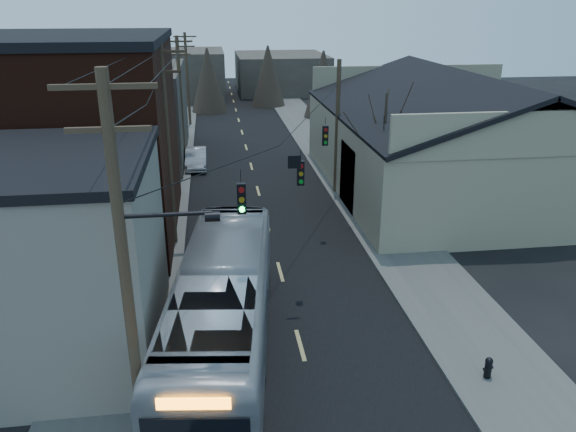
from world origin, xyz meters
The scene contains 14 objects.
road_surface centered at (0.00, 30.00, 0.01)m, with size 9.00×110.00×0.02m, color black.
sidewalk_left centered at (-6.50, 30.00, 0.06)m, with size 4.00×110.00×0.12m, color #474744.
sidewalk_right centered at (6.50, 30.00, 0.06)m, with size 4.00×110.00×0.12m, color #474744.
building_clapboard centered at (-9.00, 9.00, 3.50)m, with size 8.00×8.00×7.00m, color slate.
building_brick centered at (-10.00, 20.00, 5.00)m, with size 10.00×12.00×10.00m, color black.
building_left_far centered at (-9.50, 36.00, 3.50)m, with size 9.00×14.00×7.00m, color #37322C.
warehouse centered at (13.00, 25.00, 2.70)m, with size 16.16×20.60×7.73m.
building_far_left centered at (-6.00, 65.00, 3.00)m, with size 10.00×12.00×6.00m, color #37322C.
building_far_right centered at (7.00, 70.00, 2.50)m, with size 12.00×14.00×5.00m, color #37322C.
bare_tree centered at (6.50, 20.00, 3.60)m, with size 0.40×0.40×7.20m, color black.
utility_lines centered at (-3.11, 24.14, 4.95)m, with size 11.24×45.28×10.50m.
bus centered at (-2.76, 7.93, 1.80)m, with size 3.03×12.94×3.60m, color #A0A4AC.
parked_car centered at (-4.13, 32.26, 0.72)m, with size 1.53×4.39×1.45m, color #A0A1A8.
fire_hydrant centered at (5.81, 5.18, 0.52)m, with size 0.37×0.26×0.76m.
Camera 1 is at (-2.80, -9.21, 11.75)m, focal length 35.00 mm.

